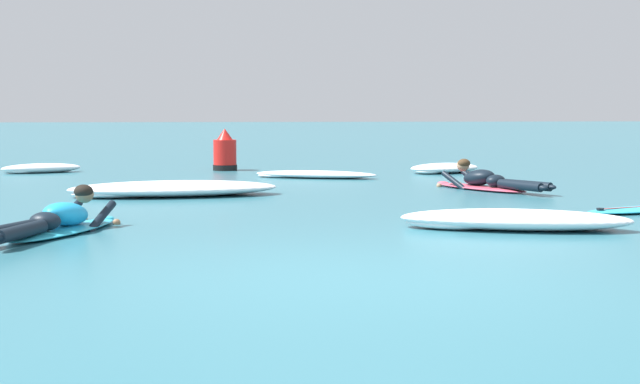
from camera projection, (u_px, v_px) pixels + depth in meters
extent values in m
plane|color=#2D6B7A|center=(281.00, 178.00, 17.30)|extent=(120.00, 120.00, 0.00)
ellipsoid|color=#2DB2D1|center=(64.00, 230.00, 9.89)|extent=(1.20, 2.05, 0.07)
ellipsoid|color=#2DB2D1|center=(106.00, 218.00, 10.79)|extent=(0.26, 0.26, 0.06)
ellipsoid|color=#1E9EDB|center=(66.00, 214.00, 9.92)|extent=(0.62, 0.80, 0.35)
ellipsoid|color=black|center=(45.00, 221.00, 9.53)|extent=(0.42, 0.38, 0.20)
cylinder|color=black|center=(7.00, 231.00, 9.02)|extent=(0.45, 0.79, 0.14)
cylinder|color=black|center=(21.00, 231.00, 8.98)|extent=(0.37, 0.81, 0.14)
cylinder|color=black|center=(67.00, 216.00, 10.36)|extent=(0.30, 0.61, 0.35)
sphere|color=#8C6647|center=(85.00, 221.00, 10.75)|extent=(0.09, 0.09, 0.09)
cylinder|color=black|center=(101.00, 218.00, 10.22)|extent=(0.30, 0.61, 0.35)
sphere|color=#8C6647|center=(117.00, 223.00, 10.59)|extent=(0.09, 0.09, 0.09)
sphere|color=#8C6647|center=(84.00, 194.00, 10.30)|extent=(0.21, 0.21, 0.21)
ellipsoid|color=black|center=(83.00, 191.00, 10.27)|extent=(0.28, 0.26, 0.16)
ellipsoid|color=#E54C66|center=(481.00, 188.00, 14.96)|extent=(1.42, 1.95, 0.07)
ellipsoid|color=#E54C66|center=(443.00, 183.00, 15.71)|extent=(0.26, 0.27, 0.06)
ellipsoid|color=black|center=(479.00, 177.00, 14.98)|extent=(0.67, 0.76, 0.34)
ellipsoid|color=black|center=(496.00, 181.00, 14.68)|extent=(0.43, 0.41, 0.20)
cylinder|color=black|center=(520.00, 186.00, 14.14)|extent=(0.52, 0.87, 0.14)
ellipsoid|color=black|center=(541.00, 188.00, 13.76)|extent=(0.20, 0.24, 0.08)
cylinder|color=black|center=(527.00, 185.00, 14.23)|extent=(0.61, 0.83, 0.14)
ellipsoid|color=black|center=(550.00, 187.00, 13.88)|extent=(0.20, 0.24, 0.08)
cylinder|color=black|center=(454.00, 181.00, 15.16)|extent=(0.36, 0.54, 0.33)
sphere|color=tan|center=(439.00, 186.00, 15.47)|extent=(0.09, 0.09, 0.09)
cylinder|color=black|center=(474.00, 180.00, 15.39)|extent=(0.36, 0.54, 0.33)
sphere|color=tan|center=(460.00, 185.00, 15.69)|extent=(0.09, 0.09, 0.09)
sphere|color=tan|center=(463.00, 165.00, 15.28)|extent=(0.21, 0.21, 0.21)
ellipsoid|color=#47331E|center=(464.00, 163.00, 15.26)|extent=(0.29, 0.28, 0.16)
cone|color=black|center=(600.00, 214.00, 11.52)|extent=(0.13, 0.13, 0.16)
ellipsoid|color=white|center=(174.00, 188.00, 13.92)|extent=(3.27, 1.43, 0.23)
ellipsoid|color=white|center=(225.00, 189.00, 14.23)|extent=(1.23, 0.76, 0.16)
ellipsoid|color=white|center=(110.00, 194.00, 13.63)|extent=(1.15, 0.58, 0.13)
ellipsoid|color=white|center=(515.00, 219.00, 10.13)|extent=(2.67, 1.37, 0.23)
ellipsoid|color=white|center=(573.00, 222.00, 10.14)|extent=(0.93, 0.40, 0.16)
ellipsoid|color=white|center=(446.00, 223.00, 10.18)|extent=(0.99, 0.74, 0.13)
ellipsoid|color=white|center=(445.00, 168.00, 18.69)|extent=(1.78, 1.42, 0.20)
ellipsoid|color=white|center=(456.00, 168.00, 19.00)|extent=(0.66, 0.58, 0.14)
ellipsoid|color=white|center=(428.00, 171.00, 18.40)|extent=(0.60, 0.49, 0.11)
ellipsoid|color=white|center=(316.00, 174.00, 17.35)|extent=(2.42, 1.30, 0.14)
ellipsoid|color=white|center=(347.00, 176.00, 17.30)|extent=(0.90, 0.56, 0.10)
ellipsoid|color=white|center=(279.00, 176.00, 17.46)|extent=(0.90, 0.55, 0.08)
ellipsoid|color=white|center=(41.00, 168.00, 18.71)|extent=(1.68, 1.07, 0.19)
ellipsoid|color=white|center=(60.00, 169.00, 18.96)|extent=(0.60, 0.34, 0.14)
ellipsoid|color=white|center=(17.00, 171.00, 18.46)|extent=(0.58, 0.27, 0.11)
cylinder|color=red|center=(225.00, 155.00, 19.40)|extent=(0.49, 0.49, 0.65)
cone|color=red|center=(225.00, 134.00, 19.36)|extent=(0.34, 0.34, 0.24)
cylinder|color=black|center=(225.00, 168.00, 19.43)|extent=(0.52, 0.52, 0.12)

